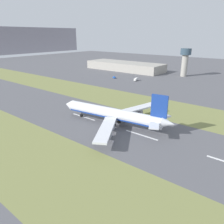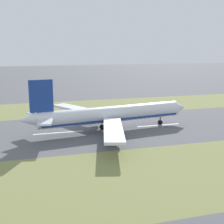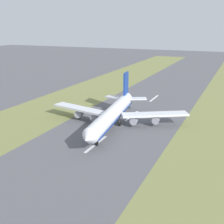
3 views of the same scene
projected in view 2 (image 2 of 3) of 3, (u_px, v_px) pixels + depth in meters
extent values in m
plane|color=#56565B|center=(104.00, 129.00, 119.01)|extent=(800.00, 800.00, 0.00)
cube|color=olive|center=(82.00, 107.00, 161.31)|extent=(40.00, 600.00, 0.01)
cube|color=olive|center=(151.00, 175.00, 76.71)|extent=(40.00, 600.00, 0.01)
cube|color=silver|center=(58.00, 133.00, 114.27)|extent=(1.20, 18.00, 0.01)
cube|color=silver|center=(158.00, 125.00, 125.07)|extent=(1.20, 18.00, 0.01)
cylinder|color=silver|center=(112.00, 114.00, 116.50)|extent=(13.39, 56.30, 6.00)
cone|color=silver|center=(180.00, 108.00, 128.47)|extent=(6.49, 5.74, 5.88)
cone|color=silver|center=(27.00, 120.00, 104.16)|extent=(5.85, 6.62, 5.10)
cube|color=navy|center=(112.00, 118.00, 116.84)|extent=(12.79, 54.04, 0.70)
cube|color=silver|center=(79.00, 109.00, 129.53)|extent=(28.17, 19.56, 0.90)
cube|color=silver|center=(113.00, 130.00, 98.18)|extent=(29.58, 13.01, 0.90)
cylinder|color=#93939E|center=(94.00, 119.00, 123.69)|extent=(3.81, 5.18, 3.20)
cylinder|color=#93939E|center=(78.00, 115.00, 130.38)|extent=(3.81, 5.18, 3.20)
cylinder|color=#93939E|center=(112.00, 130.00, 107.57)|extent=(3.81, 5.18, 3.20)
cylinder|color=#93939E|center=(113.00, 138.00, 98.13)|extent=(3.81, 5.18, 3.20)
cube|color=navy|center=(41.00, 96.00, 104.52)|extent=(1.86, 8.04, 11.00)
cube|color=silver|center=(39.00, 115.00, 111.01)|extent=(10.92, 8.29, 0.60)
cube|color=silver|center=(46.00, 121.00, 101.16)|extent=(10.63, 6.13, 0.60)
cylinder|color=#59595E|center=(160.00, 118.00, 125.63)|extent=(0.50, 0.50, 3.20)
cylinder|color=black|center=(160.00, 122.00, 125.96)|extent=(1.13, 1.90, 1.80)
cylinder|color=#59595E|center=(102.00, 123.00, 118.42)|extent=(0.50, 0.50, 3.20)
cylinder|color=black|center=(102.00, 127.00, 118.76)|extent=(1.13, 1.90, 1.80)
cylinder|color=#59595E|center=(107.00, 126.00, 113.77)|extent=(0.50, 0.50, 3.20)
cylinder|color=black|center=(107.00, 130.00, 114.10)|extent=(1.13, 1.90, 1.80)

